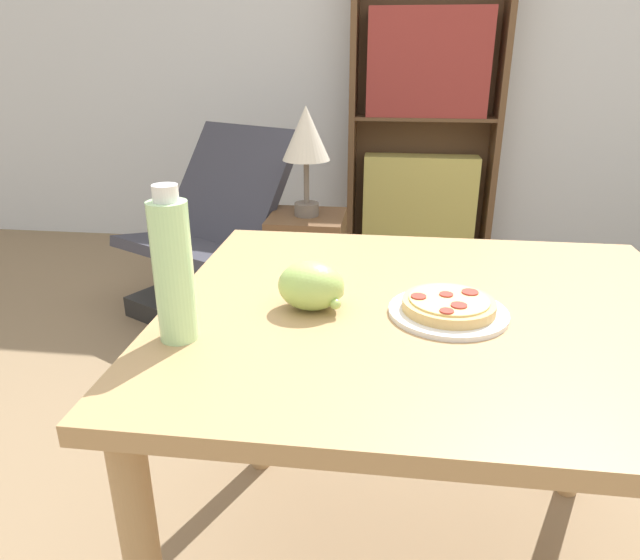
{
  "coord_description": "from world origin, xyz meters",
  "views": [
    {
      "loc": [
        -0.16,
        -1.11,
        1.23
      ],
      "look_at": [
        -0.29,
        -0.11,
        0.82
      ],
      "focal_mm": 32.0,
      "sensor_mm": 36.0,
      "label": 1
    }
  ],
  "objects_px": {
    "pizza_on_plate": "(448,308)",
    "drink_bottle": "(173,270)",
    "lounge_chair_near": "(211,255)",
    "table_lamp": "(306,139)",
    "grape_bunch": "(312,286)",
    "side_table": "(307,270)",
    "bookshelf": "(424,131)"
  },
  "relations": [
    {
      "from": "pizza_on_plate",
      "to": "drink_bottle",
      "type": "distance_m",
      "value": 0.51
    },
    {
      "from": "lounge_chair_near",
      "to": "table_lamp",
      "type": "xyz_separation_m",
      "value": [
        0.49,
        -0.08,
        0.59
      ]
    },
    {
      "from": "lounge_chair_near",
      "to": "table_lamp",
      "type": "bearing_deg",
      "value": 18.39
    },
    {
      "from": "grape_bunch",
      "to": "lounge_chair_near",
      "type": "bearing_deg",
      "value": 114.96
    },
    {
      "from": "lounge_chair_near",
      "to": "side_table",
      "type": "bearing_deg",
      "value": 18.39
    },
    {
      "from": "grape_bunch",
      "to": "drink_bottle",
      "type": "relative_size",
      "value": 0.47
    },
    {
      "from": "grape_bunch",
      "to": "lounge_chair_near",
      "type": "relative_size",
      "value": 0.13
    },
    {
      "from": "pizza_on_plate",
      "to": "side_table",
      "type": "height_order",
      "value": "pizza_on_plate"
    },
    {
      "from": "grape_bunch",
      "to": "table_lamp",
      "type": "height_order",
      "value": "table_lamp"
    },
    {
      "from": "table_lamp",
      "to": "side_table",
      "type": "bearing_deg",
      "value": 180.0
    },
    {
      "from": "drink_bottle",
      "to": "lounge_chair_near",
      "type": "height_order",
      "value": "drink_bottle"
    },
    {
      "from": "pizza_on_plate",
      "to": "lounge_chair_near",
      "type": "distance_m",
      "value": 1.92
    },
    {
      "from": "lounge_chair_near",
      "to": "side_table",
      "type": "xyz_separation_m",
      "value": [
        0.49,
        -0.08,
        -0.02
      ]
    },
    {
      "from": "drink_bottle",
      "to": "lounge_chair_near",
      "type": "distance_m",
      "value": 1.9
    },
    {
      "from": "lounge_chair_near",
      "to": "bookshelf",
      "type": "xyz_separation_m",
      "value": [
        1.05,
        1.02,
        0.49
      ]
    },
    {
      "from": "side_table",
      "to": "table_lamp",
      "type": "bearing_deg",
      "value": 0.0
    },
    {
      "from": "bookshelf",
      "to": "table_lamp",
      "type": "bearing_deg",
      "value": -116.67
    },
    {
      "from": "bookshelf",
      "to": "side_table",
      "type": "relative_size",
      "value": 3.21
    },
    {
      "from": "pizza_on_plate",
      "to": "side_table",
      "type": "bearing_deg",
      "value": 108.55
    },
    {
      "from": "drink_bottle",
      "to": "pizza_on_plate",
      "type": "bearing_deg",
      "value": 18.05
    },
    {
      "from": "grape_bunch",
      "to": "side_table",
      "type": "relative_size",
      "value": 0.24
    },
    {
      "from": "table_lamp",
      "to": "bookshelf",
      "type": "bearing_deg",
      "value": 63.33
    },
    {
      "from": "grape_bunch",
      "to": "lounge_chair_near",
      "type": "xyz_separation_m",
      "value": [
        -0.73,
        1.57,
        -0.52
      ]
    },
    {
      "from": "grape_bunch",
      "to": "lounge_chair_near",
      "type": "distance_m",
      "value": 1.81
    },
    {
      "from": "drink_bottle",
      "to": "side_table",
      "type": "bearing_deg",
      "value": 90.82
    },
    {
      "from": "lounge_chair_near",
      "to": "pizza_on_plate",
      "type": "bearing_deg",
      "value": -29.62
    },
    {
      "from": "bookshelf",
      "to": "table_lamp",
      "type": "xyz_separation_m",
      "value": [
        -0.55,
        -1.1,
        0.1
      ]
    },
    {
      "from": "lounge_chair_near",
      "to": "bookshelf",
      "type": "bearing_deg",
      "value": 72.18
    },
    {
      "from": "bookshelf",
      "to": "lounge_chair_near",
      "type": "bearing_deg",
      "value": -135.86
    },
    {
      "from": "drink_bottle",
      "to": "table_lamp",
      "type": "distance_m",
      "value": 1.64
    },
    {
      "from": "table_lamp",
      "to": "grape_bunch",
      "type": "bearing_deg",
      "value": -80.97
    },
    {
      "from": "drink_bottle",
      "to": "side_table",
      "type": "xyz_separation_m",
      "value": [
        -0.02,
        1.64,
        -0.62
      ]
    }
  ]
}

